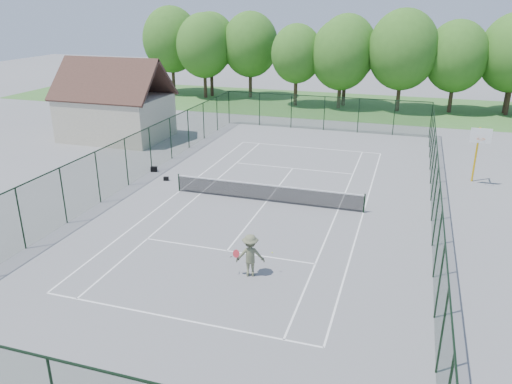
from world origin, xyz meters
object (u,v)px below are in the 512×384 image
Objects in this scene: basketball_goal at (479,144)px; tennis_net at (267,192)px; sports_bag_a at (154,169)px; tennis_player at (250,255)px.

tennis_net is at bearing -149.48° from basketball_goal.
tennis_net is 3.04× the size of basketball_goal.
sports_bag_a is at bearing -169.10° from basketball_goal.
sports_bag_a is 15.22m from tennis_player.
tennis_player is at bearing -65.28° from sports_bag_a.
tennis_net is at bearing -37.01° from sports_bag_a.
tennis_player is (10.48, -11.02, 0.75)m from sports_bag_a.
tennis_player reaches higher than tennis_net.
basketball_goal reaches higher than tennis_player.
tennis_net is 13.53m from basketball_goal.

